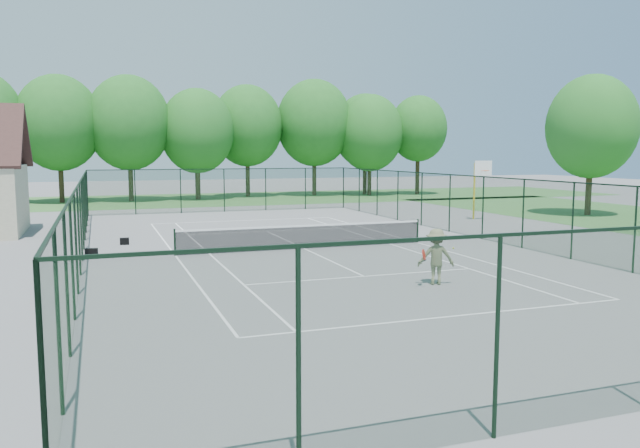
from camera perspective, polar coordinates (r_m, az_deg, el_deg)
The scene contains 11 objects.
ground at distance 27.01m, azimuth -1.43°, elevation -2.28°, with size 140.00×140.00×0.00m, color slate.
grass_far at distance 56.13m, azimuth -11.05°, elevation 2.22°, with size 80.00×16.00×0.01m, color #407736.
court_lines at distance 27.01m, azimuth -1.43°, elevation -2.27°, with size 11.05×23.85×0.01m.
tennis_net at distance 26.93m, azimuth -1.43°, elevation -1.07°, with size 11.08×0.08×1.10m.
fence_enclosure at distance 26.81m, azimuth -1.44°, elevation 1.01°, with size 18.05×36.05×3.02m.
tree_line_far at distance 56.00m, azimuth -11.19°, elevation 8.34°, with size 39.40×6.40×9.70m.
basketball_goal at distance 39.62m, azimuth 14.35°, elevation 4.08°, with size 1.20×1.43×3.65m.
tree_side at distance 44.94m, azimuth 23.59°, elevation 8.15°, with size 5.82×5.82×9.22m.
sports_bag_a at distance 26.34m, azimuth -20.16°, elevation -2.51°, with size 0.46×0.28×0.37m, color black.
sports_bag_b at distance 29.55m, azimuth -17.44°, elevation -1.52°, with size 0.40×0.24×0.31m, color black.
tennis_player at distance 20.01m, azimuth 10.57°, elevation -2.95°, with size 1.76×1.02×1.77m.
Camera 1 is at (-8.33, -25.35, 4.17)m, focal length 35.00 mm.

